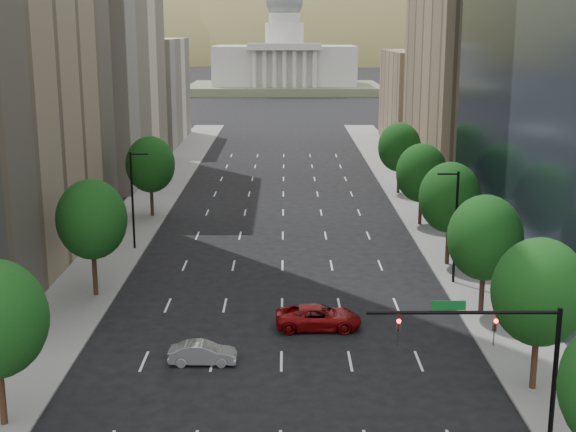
{
  "coord_description": "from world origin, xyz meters",
  "views": [
    {
      "loc": [
        0.25,
        -4.72,
        19.61
      ],
      "look_at": [
        0.42,
        44.45,
        8.0
      ],
      "focal_mm": 49.51,
      "sensor_mm": 36.0,
      "label": 1
    }
  ],
  "objects_px": {
    "traffic_signal": "(505,345)",
    "capitol": "(284,65)",
    "car_red_far": "(318,317)",
    "car_silver": "(203,353)"
  },
  "relations": [
    {
      "from": "traffic_signal",
      "to": "capitol",
      "type": "height_order",
      "value": "capitol"
    },
    {
      "from": "capitol",
      "to": "car_red_far",
      "type": "relative_size",
      "value": 10.43
    },
    {
      "from": "capitol",
      "to": "car_silver",
      "type": "relative_size",
      "value": 14.74
    },
    {
      "from": "traffic_signal",
      "to": "car_silver",
      "type": "relative_size",
      "value": 2.24
    },
    {
      "from": "traffic_signal",
      "to": "car_red_far",
      "type": "distance_m",
      "value": 17.95
    },
    {
      "from": "car_silver",
      "to": "capitol",
      "type": "bearing_deg",
      "value": -1.12
    },
    {
      "from": "traffic_signal",
      "to": "car_red_far",
      "type": "bearing_deg",
      "value": 117.59
    },
    {
      "from": "capitol",
      "to": "car_silver",
      "type": "bearing_deg",
      "value": -91.29
    },
    {
      "from": "traffic_signal",
      "to": "car_silver",
      "type": "xyz_separation_m",
      "value": [
        -15.25,
        9.69,
        -4.5
      ]
    },
    {
      "from": "capitol",
      "to": "traffic_signal",
      "type": "bearing_deg",
      "value": -87.26
    }
  ]
}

